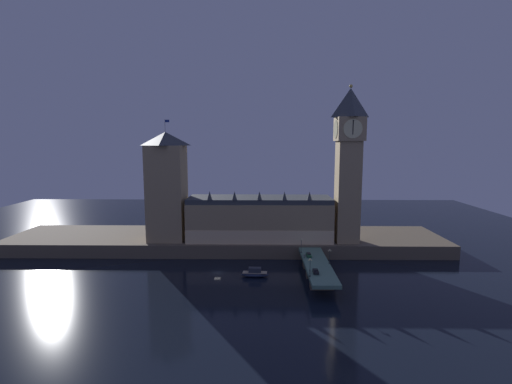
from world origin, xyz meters
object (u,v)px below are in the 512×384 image
at_px(pedestrian_far_rail, 304,256).
at_px(street_lamp_near, 310,265).
at_px(victoria_tower, 167,186).
at_px(car_northbound_lead, 309,255).
at_px(street_lamp_mid, 330,255).
at_px(clock_tower, 349,160).
at_px(car_northbound_trail, 316,271).
at_px(pedestrian_near_rail, 310,271).
at_px(street_lamp_far, 301,244).
at_px(boat_upstream, 255,273).

distance_m(pedestrian_far_rail, street_lamp_near, 21.95).
distance_m(victoria_tower, car_northbound_lead, 75.74).
xyz_separation_m(pedestrian_far_rail, street_lamp_mid, (9.29, -6.98, 2.78)).
distance_m(clock_tower, car_northbound_trail, 61.56).
bearing_deg(clock_tower, pedestrian_near_rail, -117.92).
bearing_deg(street_lamp_mid, street_lamp_near, -123.35).
bearing_deg(pedestrian_near_rail, pedestrian_far_rail, 90.00).
bearing_deg(street_lamp_near, clock_tower, 63.26).
bearing_deg(street_lamp_mid, victoria_tower, 154.43).
height_order(clock_tower, victoria_tower, clock_tower).
relative_size(pedestrian_near_rail, street_lamp_mid, 0.30).
xyz_separation_m(clock_tower, car_northbound_lead, (-20.84, -22.34, -39.01)).
bearing_deg(pedestrian_far_rail, car_northbound_trail, -82.96).
bearing_deg(street_lamp_mid, street_lamp_far, 123.35).
relative_size(victoria_tower, car_northbound_lead, 12.26).
relative_size(street_lamp_near, street_lamp_mid, 1.14).
distance_m(clock_tower, car_northbound_lead, 49.55).
height_order(street_lamp_near, street_lamp_mid, street_lamp_near).
xyz_separation_m(pedestrian_far_rail, street_lamp_far, (-0.40, 7.74, 3.08)).
distance_m(car_northbound_lead, pedestrian_far_rail, 3.36).
height_order(car_northbound_trail, pedestrian_far_rail, pedestrian_far_rail).
distance_m(street_lamp_mid, street_lamp_far, 17.62).
bearing_deg(clock_tower, car_northbound_trail, -115.94).
xyz_separation_m(car_northbound_trail, street_lamp_far, (-2.62, 25.72, 3.31)).
relative_size(car_northbound_lead, pedestrian_far_rail, 2.69).
height_order(car_northbound_lead, street_lamp_mid, street_lamp_mid).
xyz_separation_m(car_northbound_lead, pedestrian_near_rail, (-2.22, -21.18, 0.25)).
bearing_deg(street_lamp_mid, clock_tower, 66.60).
distance_m(victoria_tower, car_northbound_trail, 84.88).
xyz_separation_m(car_northbound_trail, boat_upstream, (-22.80, 11.48, -5.11)).
bearing_deg(street_lamp_mid, car_northbound_trail, -122.70).
relative_size(clock_tower, car_northbound_lead, 15.48).
bearing_deg(clock_tower, car_northbound_lead, -133.01).
relative_size(car_northbound_lead, boat_upstream, 0.42).
distance_m(clock_tower, street_lamp_far, 46.01).
height_order(pedestrian_far_rail, street_lamp_near, street_lamp_near).
bearing_deg(boat_upstream, street_lamp_far, 35.22).
height_order(pedestrian_far_rail, street_lamp_far, street_lamp_far).
relative_size(pedestrian_far_rail, street_lamp_mid, 0.30).
bearing_deg(car_northbound_trail, pedestrian_far_rail, 97.04).
bearing_deg(pedestrian_far_rail, street_lamp_mid, -36.93).
height_order(victoria_tower, boat_upstream, victoria_tower).
xyz_separation_m(car_northbound_trail, pedestrian_far_rail, (-2.22, 17.98, 0.23)).
relative_size(victoria_tower, car_northbound_trail, 13.23).
bearing_deg(pedestrian_near_rail, car_northbound_lead, 84.01).
bearing_deg(victoria_tower, street_lamp_near, -38.05).
distance_m(car_northbound_trail, pedestrian_near_rail, 2.34).
relative_size(clock_tower, street_lamp_far, 11.51).
xyz_separation_m(victoria_tower, pedestrian_far_rail, (64.03, -28.11, -26.07)).
bearing_deg(clock_tower, victoria_tower, 177.86).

